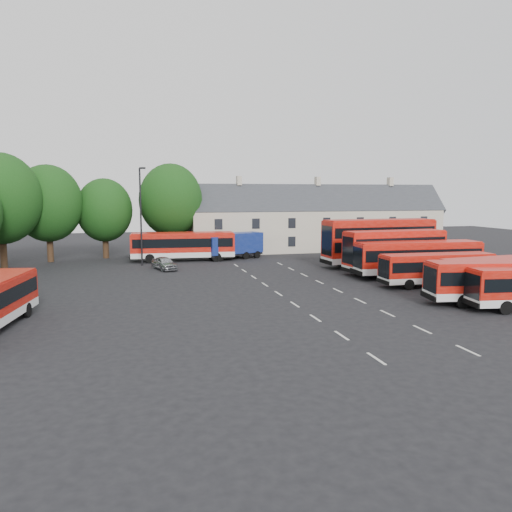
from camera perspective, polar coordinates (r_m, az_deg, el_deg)
The scene contains 14 objects.
ground at distance 37.23m, azimuth 3.47°, elevation -4.90°, with size 140.00×140.00×0.00m, color black.
lane_markings at distance 39.88m, azimuth 6.03°, elevation -4.11°, with size 5.15×33.80×0.01m.
treeline at distance 54.89m, azimuth -24.45°, elevation 5.38°, with size 29.92×32.59×12.01m.
terrace_houses at distance 69.49m, azimuth 6.98°, elevation 3.86°, with size 35.70×7.13×10.06m.
bus_row_b at distance 39.20m, azimuth 26.49°, elevation -2.31°, with size 11.05×4.28×3.05m.
bus_row_c at distance 43.06m, azimuth 26.10°, elevation -1.66°, with size 10.27×3.25×2.85m.
bus_row_d at distance 44.59m, azimuth 19.99°, elevation -1.17°, with size 9.80×2.59×2.75m.
bus_row_e at distance 48.60m, azimuth 17.95°, elevation 0.01°, with size 12.02×3.35×3.36m.
bus_dd_south at distance 50.38m, azimuth 15.55°, elevation 0.77°, with size 10.41×3.10×4.21m.
bus_dd_north at distance 54.98m, azimuth 13.87°, elevation 1.82°, with size 12.41×3.47×5.04m.
bus_north at distance 58.17m, azimuth -8.36°, elevation 1.37°, with size 11.88×3.42×3.32m.
box_truck at distance 59.59m, azimuth -2.47°, elevation 1.33°, with size 7.41×4.53×3.10m.
silver_car at distance 51.95m, azimuth -10.42°, elevation -0.82°, with size 1.60×3.97×1.35m, color #A0A3A7.
lamppost at distance 55.11m, azimuth -13.01°, elevation 4.74°, with size 0.73×0.46×10.55m.
Camera 1 is at (-11.13, -34.67, 7.74)m, focal length 35.00 mm.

